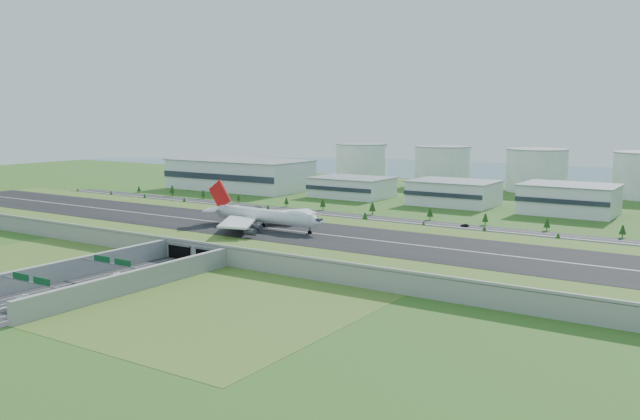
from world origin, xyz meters
The scene contains 23 objects.
ground centered at (0.00, 0.00, 0.00)m, with size 1200.00×1200.00×0.00m, color #2B561B.
airfield_deck centered at (0.00, -0.09, 4.12)m, with size 520.00×100.00×9.20m.
underpass_road centered at (0.00, -99.42, 3.43)m, with size 38.80×120.40×8.00m.
sign_gantry_near centered at (0.00, -95.04, 6.95)m, with size 38.70×0.70×9.80m.
sign_gantry_far centered at (0.00, -130.04, 6.95)m, with size 38.70×0.70×9.80m.
north_expressway centered at (0.00, 95.00, 0.06)m, with size 560.00×36.00×0.12m, color #28282B.
tree_row centered at (6.22, 95.21, 4.46)m, with size 506.79×48.62×8.42m.
hangar_west centered at (-170.00, 185.00, 12.50)m, with size 120.00×60.00×25.00m, color silver.
hangar_mid_a centered at (-60.00, 190.00, 7.50)m, with size 58.00×42.00×15.00m, color silver.
hangar_mid_b centered at (25.00, 190.00, 8.50)m, with size 58.00×42.00×17.00m, color silver.
hangar_mid_c centered at (105.00, 190.00, 9.50)m, with size 58.00×42.00×19.00m, color silver.
fuel_tank_a centered at (-120.00, 310.00, 17.50)m, with size 50.00×50.00×35.00m, color silver.
fuel_tank_b centered at (-35.00, 310.00, 17.50)m, with size 50.00×50.00×35.00m, color silver.
fuel_tank_c centered at (50.00, 310.00, 17.50)m, with size 50.00×50.00×35.00m, color silver.
bay_water centered at (0.00, 480.00, 0.03)m, with size 1200.00×260.00×0.06m, color #3A6270.
boeing_747 centered at (2.13, -1.31, 14.52)m, with size 74.75×70.59×23.10m.
car_0 centered at (-7.69, -88.50, 0.96)m, with size 1.97×4.91×1.67m, color silver.
car_1 centered at (-7.33, -128.95, 0.85)m, with size 1.55×4.43×1.46m, color white.
car_2 centered at (8.08, -82.13, 0.97)m, with size 2.82×6.12×1.70m, color #0B143B.
car_3 centered at (9.99, -142.25, 0.86)m, with size 2.09×5.13×1.49m, color #BA1130.
car_4 centered at (-170.82, 84.48, 0.78)m, with size 1.56×3.87×1.32m, color #58585D.
car_5 centered at (67.05, 103.94, 0.91)m, with size 1.68×4.81×1.58m, color black.
car_7 centered at (-83.52, 101.55, 0.95)m, with size 2.33×5.73×1.66m, color silver.
Camera 1 is at (209.08, -266.25, 65.53)m, focal length 38.00 mm.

